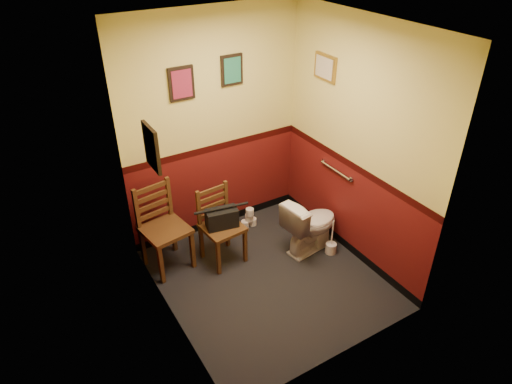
% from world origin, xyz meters
% --- Properties ---
extents(floor, '(2.20, 2.40, 0.00)m').
position_xyz_m(floor, '(0.00, 0.00, 0.00)').
color(floor, black).
rests_on(floor, ground).
extents(ceiling, '(2.20, 2.40, 0.00)m').
position_xyz_m(ceiling, '(0.00, 0.00, 2.70)').
color(ceiling, silver).
rests_on(ceiling, ground).
extents(wall_back, '(2.20, 0.00, 2.70)m').
position_xyz_m(wall_back, '(0.00, 1.20, 1.35)').
color(wall_back, '#5C1312').
rests_on(wall_back, ground).
extents(wall_front, '(2.20, 0.00, 2.70)m').
position_xyz_m(wall_front, '(0.00, -1.20, 1.35)').
color(wall_front, '#5C1312').
rests_on(wall_front, ground).
extents(wall_left, '(0.00, 2.40, 2.70)m').
position_xyz_m(wall_left, '(-1.10, 0.00, 1.35)').
color(wall_left, '#5C1312').
rests_on(wall_left, ground).
extents(wall_right, '(0.00, 2.40, 2.70)m').
position_xyz_m(wall_right, '(1.10, 0.00, 1.35)').
color(wall_right, '#5C1312').
rests_on(wall_right, ground).
extents(grab_bar, '(0.05, 0.56, 0.06)m').
position_xyz_m(grab_bar, '(1.07, 0.25, 0.95)').
color(grab_bar, silver).
rests_on(grab_bar, wall_right).
extents(framed_print_back_a, '(0.28, 0.04, 0.36)m').
position_xyz_m(framed_print_back_a, '(-0.35, 1.18, 1.95)').
color(framed_print_back_a, black).
rests_on(framed_print_back_a, wall_back).
extents(framed_print_back_b, '(0.26, 0.04, 0.34)m').
position_xyz_m(framed_print_back_b, '(0.25, 1.18, 2.00)').
color(framed_print_back_b, black).
rests_on(framed_print_back_b, wall_back).
extents(framed_print_left, '(0.04, 0.30, 0.38)m').
position_xyz_m(framed_print_left, '(-1.08, 0.10, 1.85)').
color(framed_print_left, black).
rests_on(framed_print_left, wall_left).
extents(framed_print_right, '(0.04, 0.34, 0.28)m').
position_xyz_m(framed_print_right, '(1.08, 0.60, 2.05)').
color(framed_print_right, olive).
rests_on(framed_print_right, wall_right).
extents(toilet, '(0.75, 0.48, 0.69)m').
position_xyz_m(toilet, '(0.72, 0.20, 0.34)').
color(toilet, white).
rests_on(toilet, floor).
extents(toilet_brush, '(0.13, 0.13, 0.46)m').
position_xyz_m(toilet_brush, '(0.89, -0.00, 0.07)').
color(toilet_brush, silver).
rests_on(toilet_brush, floor).
extents(chair_left, '(0.54, 0.54, 1.00)m').
position_xyz_m(chair_left, '(-0.86, 0.82, 0.50)').
color(chair_left, '#533419').
rests_on(chair_left, floor).
extents(chair_right, '(0.46, 0.46, 0.91)m').
position_xyz_m(chair_right, '(-0.27, 0.59, 0.45)').
color(chair_right, '#533419').
rests_on(chair_right, floor).
extents(handbag, '(0.38, 0.24, 0.26)m').
position_xyz_m(handbag, '(-0.26, 0.55, 0.59)').
color(handbag, black).
rests_on(handbag, chair_right).
extents(tp_stack, '(0.21, 0.13, 0.28)m').
position_xyz_m(tp_stack, '(0.32, 0.96, 0.12)').
color(tp_stack, silver).
rests_on(tp_stack, floor).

